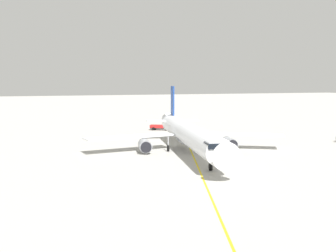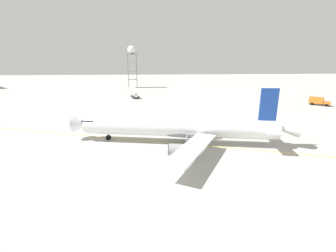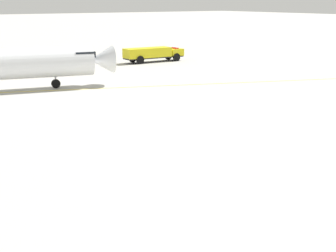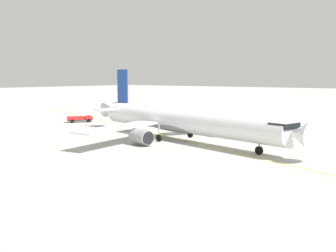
% 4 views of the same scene
% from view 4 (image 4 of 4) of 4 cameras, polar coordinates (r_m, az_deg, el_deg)
% --- Properties ---
extents(ground_plane, '(600.00, 600.00, 0.00)m').
position_cam_4_polar(ground_plane, '(66.25, 2.10, -1.57)').
color(ground_plane, '#ADAAA3').
extents(airliner_main, '(43.87, 34.78, 11.09)m').
position_cam_4_polar(airliner_main, '(62.36, 1.82, 0.73)').
color(airliner_main, white).
rests_on(airliner_main, ground_plane).
extents(pushback_tug_truck, '(5.18, 2.97, 1.30)m').
position_cam_4_polar(pushback_tug_truck, '(90.98, 15.60, 1.01)').
color(pushback_tug_truck, '#232326').
rests_on(pushback_tug_truck, ground_plane).
extents(ops_pickup_truck, '(4.36, 5.42, 1.41)m').
position_cam_4_polar(ops_pickup_truck, '(89.95, -12.28, 1.04)').
color(ops_pickup_truck, '#232326').
rests_on(ops_pickup_truck, ground_plane).
extents(taxiway_centreline, '(129.36, 48.12, 0.01)m').
position_cam_4_polar(taxiway_centreline, '(67.49, -0.23, -1.41)').
color(taxiway_centreline, yellow).
rests_on(taxiway_centreline, ground_plane).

